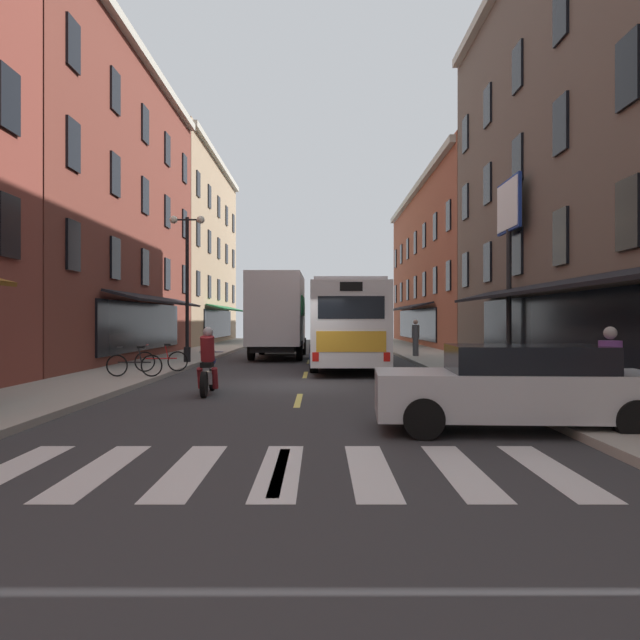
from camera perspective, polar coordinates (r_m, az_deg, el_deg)
The scene contains 16 objects.
ground_plane at distance 17.57m, azimuth -1.54°, elevation -6.15°, with size 34.80×80.00×0.10m, color #333335.
lane_centre_dashes at distance 17.32m, azimuth -1.56°, elevation -6.06°, with size 0.14×73.90×0.01m.
crosswalk_near at distance 7.70m, azimuth -3.69°, elevation -13.72°, with size 7.10×2.80×0.01m.
sidewalk_left at distance 18.68m, azimuth -20.03°, elevation -5.42°, with size 3.00×80.00×0.14m, color #A39E93.
sidewalk_right at distance 18.37m, azimuth 17.28°, elevation -5.51°, with size 3.00×80.00×0.14m, color #A39E93.
billboard_sign at distance 22.48m, azimuth 17.22°, elevation 8.19°, with size 0.40×2.42×6.58m.
transit_bus at distance 24.76m, azimuth 2.33°, elevation -0.33°, with size 2.68×11.80×3.22m.
box_truck at distance 29.74m, azimuth -3.82°, elevation 0.40°, with size 2.54×7.98×3.95m.
sedan_near at distance 10.65m, azimuth 17.95°, elevation -5.96°, with size 4.66×2.10×1.41m.
sedan_mid at distance 38.50m, azimuth -3.09°, elevation -1.65°, with size 1.95×4.24×1.45m.
motorcycle_rider at distance 15.43m, azimuth -10.29°, elevation -4.17°, with size 0.62×2.07×1.66m.
bicycle_near at distance 19.18m, azimuth -16.80°, elevation -3.98°, with size 1.71×0.48×0.91m.
bicycle_mid at distance 20.84m, azimuth -14.45°, elevation -3.66°, with size 1.70×0.48×0.91m.
pedestrian_near at distance 29.36m, azimuth 8.95°, elevation -1.54°, with size 0.38×0.52×1.71m.
pedestrian_mid at distance 10.93m, azimuth 25.44°, elevation -4.63°, with size 0.36×0.36×1.59m.
street_lamp_twin at distance 25.43m, azimuth -12.17°, elevation 3.53°, with size 1.42×0.32×5.92m.
Camera 1 is at (0.49, -17.46, 1.83)m, focal length 34.43 mm.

